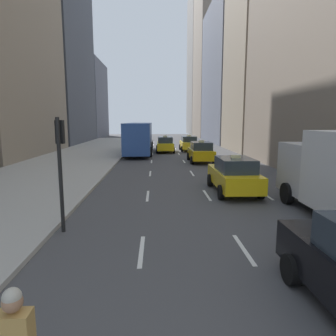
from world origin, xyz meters
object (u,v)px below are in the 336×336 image
Objects in this scene: taxi_lead at (201,152)px; taxi_second at (234,175)px; city_bus at (139,137)px; traffic_light_pole at (60,156)px; taxi_third at (189,143)px; taxi_fourth at (165,144)px.

taxi_second is at bearing -90.00° from taxi_lead.
taxi_lead is 8.99m from city_bus.
taxi_lead is at bearing 66.98° from traffic_light_pole.
taxi_third is at bearing 25.18° from city_bus.
taxi_second is (0.00, -10.96, 0.00)m from taxi_lead.
taxi_fourth is at bearing 108.82° from taxi_lead.
city_bus is at bearing -155.97° from taxi_fourth.
taxi_lead is 0.38× the size of city_bus.
taxi_lead is at bearing 90.00° from taxi_second.
traffic_light_pole is (-6.75, -25.49, 1.53)m from taxi_third.
taxi_third is (0.00, 9.60, 0.00)m from taxi_lead.
taxi_lead is 1.22× the size of traffic_light_pole.
city_bus reaches higher than taxi_third.
city_bus is at bearing -154.82° from taxi_third.
taxi_second is 1.00× the size of taxi_fourth.
city_bus reaches higher than taxi_lead.
taxi_lead and taxi_second have the same top height.
taxi_fourth is 3.21m from city_bus.
taxi_third is (0.00, 20.56, 0.00)m from taxi_second.
taxi_third is 3.12m from taxi_fourth.
taxi_fourth is (-2.80, 8.22, 0.00)m from taxi_lead.
traffic_light_pole is at bearing -99.31° from taxi_fourth.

